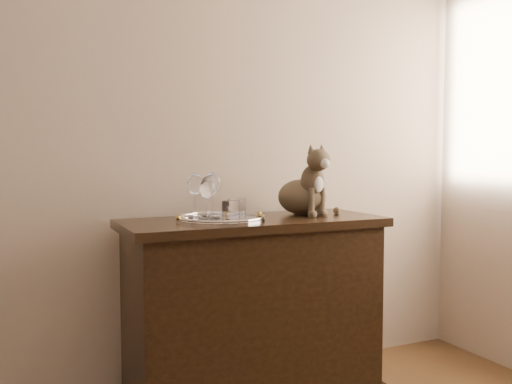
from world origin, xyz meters
The scene contains 10 objects.
wall_back centered at (0.00, 2.25, 1.35)m, with size 4.00×0.10×2.70m, color tan.
sideboard centered at (0.60, 1.94, 0.42)m, with size 1.20×0.50×0.85m, color black, non-canonical shape.
tray centered at (0.45, 1.95, 0.85)m, with size 0.40×0.40×0.01m, color white.
wine_glass_a centered at (0.35, 2.01, 0.96)m, with size 0.08×0.08×0.20m, color white, non-canonical shape.
wine_glass_b centered at (0.42, 2.07, 0.95)m, with size 0.07×0.07×0.18m, color white, non-canonical shape.
wine_glass_c centered at (0.37, 1.92, 0.95)m, with size 0.07×0.07×0.18m, color silver, non-canonical shape.
wine_glass_d centered at (0.41, 1.96, 0.96)m, with size 0.08×0.08×0.21m, color white, non-canonical shape.
tumbler_a centered at (0.50, 1.89, 0.90)m, with size 0.08×0.08×0.09m, color white.
tumbler_b centered at (0.46, 1.85, 0.90)m, with size 0.08×0.08×0.09m, color white.
cat centered at (0.89, 2.00, 1.02)m, with size 0.34×0.32×0.34m, color #4C382D, non-canonical shape.
Camera 1 is at (-0.47, -0.42, 1.15)m, focal length 40.00 mm.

